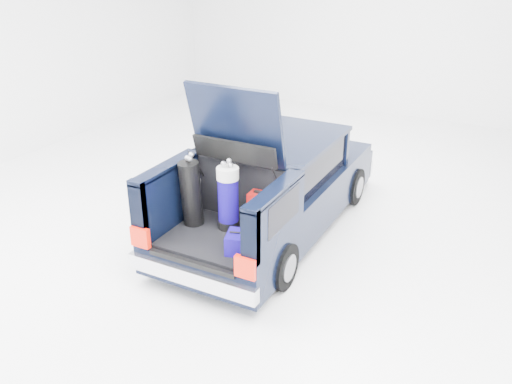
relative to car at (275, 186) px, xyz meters
The scene contains 6 objects.
ground 0.68m from the car, 90.00° to the right, with size 14.00×14.00×0.00m, color white.
car is the anchor object (origin of this frame).
red_suitcase 1.30m from the car, 71.67° to the right, with size 0.35×0.24×0.56m.
black_golf_bag 1.60m from the car, 108.76° to the right, with size 0.35×0.38×0.99m.
blue_golf_bag 1.39m from the car, 90.77° to the right, with size 0.29×0.29×0.96m.
blue_duffel 1.85m from the car, 74.28° to the right, with size 0.58×0.46×0.26m.
Camera 1 is at (3.23, -6.64, 4.00)m, focal length 38.00 mm.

